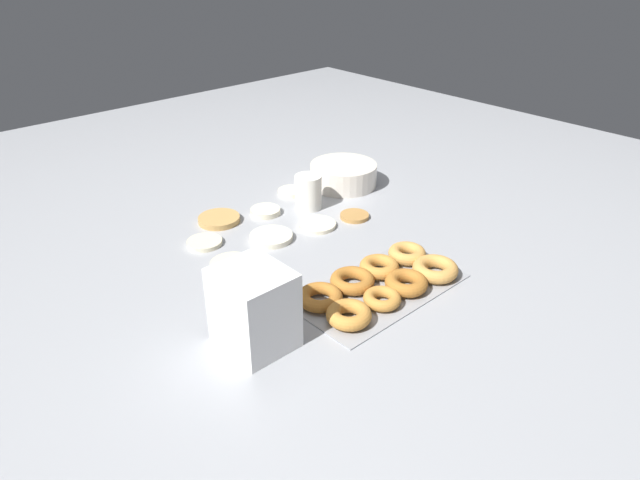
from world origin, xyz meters
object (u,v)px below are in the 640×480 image
Objects in this scene: pancake_4 at (205,242)px; pancake_3 at (231,264)px; container_stack at (254,308)px; paper_cup at (308,192)px; pancake_0 at (317,225)px; batter_bowl at (343,175)px; pancake_7 at (292,192)px; pancake_1 at (219,219)px; pancake_2 at (271,237)px; pancake_6 at (356,216)px; pancake_5 at (265,211)px; donut_tray at (381,283)px.

pancake_3 is at bearing -94.15° from pancake_4.
container_stack reaches higher than paper_cup.
batter_bowl is at bearing 31.70° from pancake_0.
paper_cup is (-0.03, -0.11, 0.04)m from pancake_7.
pancake_2 is (0.04, -0.18, -0.00)m from pancake_1.
pancake_0 is 0.89× the size of pancake_1.
pancake_2 is 0.30m from pancake_7.
pancake_5 is at bearing 131.17° from pancake_6.
donut_tray is (0.19, -0.31, 0.01)m from pancake_3.
donut_tray reaches higher than pancake_3.
pancake_2 is 0.22m from paper_cup.
pancake_5 is at bearing 155.62° from paper_cup.
batter_bowl reaches higher than pancake_3.
pancake_5 is (0.23, 0.04, 0.00)m from pancake_4.
paper_cup is at bearing 39.08° from container_stack.
pancake_0 is 1.01× the size of pancake_3.
pancake_2 and pancake_5 have the same top height.
donut_tray is (-0.19, -0.54, 0.01)m from pancake_7.
pancake_1 reaches higher than pancake_3.
pancake_1 reaches higher than pancake_6.
container_stack is at bearing -145.84° from pancake_0.
paper_cup is (0.16, 0.43, 0.03)m from donut_tray.
pancake_5 is at bearing 9.31° from pancake_4.
donut_tray is at bearing -95.18° from pancake_5.
paper_cup is (-0.05, 0.14, 0.04)m from pancake_6.
batter_bowl is (0.55, 0.17, 0.03)m from pancake_3.
pancake_2 is at bearing -140.17° from pancake_7.
pancake_5 reaches higher than pancake_4.
pancake_3 is 0.63× the size of container_stack.
pancake_0 is 0.17m from pancake_5.
pancake_7 is at bearing 39.83° from pancake_2.
donut_tray is (0.04, -0.35, 0.01)m from pancake_2.
pancake_1 is 1.42× the size of pancake_6.
paper_cup is (0.06, 0.11, 0.04)m from pancake_0.
pancake_4 is 0.39m from pancake_7.
batter_bowl reaches higher than pancake_2.
pancake_0 is 0.63× the size of container_stack.
pancake_7 is at bearing 21.72° from pancake_5.
donut_tray is at bearing -126.20° from batter_bowl.
pancake_1 is at bearing 103.78° from pancake_2.
pancake_7 is (0.23, 0.19, -0.00)m from pancake_2.
pancake_2 is 1.32× the size of pancake_5.
pancake_6 is 0.25m from pancake_7.
pancake_0 is at bearing -112.53° from pancake_7.
batter_bowl reaches higher than pancake_0.
container_stack reaches higher than pancake_2.
donut_tray is (-0.10, -0.33, 0.01)m from pancake_0.
pancake_1 is 1.27× the size of pancake_4.
pancake_5 reaches higher than pancake_0.
container_stack reaches higher than pancake_3.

